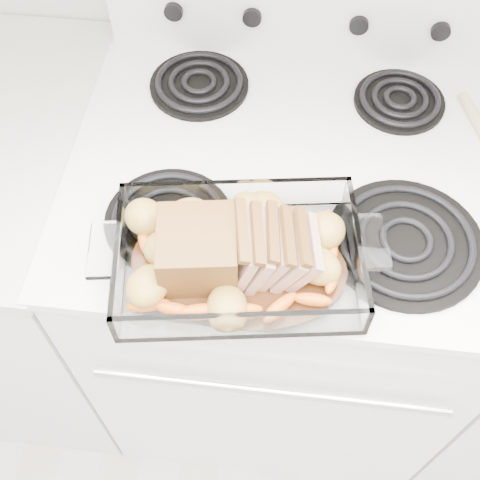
# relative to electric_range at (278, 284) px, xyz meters

# --- Properties ---
(electric_range) EXTENTS (0.78, 0.70, 1.12)m
(electric_range) POSITION_rel_electric_range_xyz_m (0.00, 0.00, 0.00)
(electric_range) COLOR white
(electric_range) RESTS_ON ground
(counter_left) EXTENTS (0.58, 0.68, 0.93)m
(counter_left) POSITION_rel_electric_range_xyz_m (-0.67, -0.00, -0.02)
(counter_left) COLOR white
(counter_left) RESTS_ON ground
(baking_dish) EXTENTS (0.36, 0.24, 0.07)m
(baking_dish) POSITION_rel_electric_range_xyz_m (-0.07, -0.24, 0.48)
(baking_dish) COLOR white
(baking_dish) RESTS_ON electric_range
(pork_roast) EXTENTS (0.23, 0.11, 0.09)m
(pork_roast) POSITION_rel_electric_range_xyz_m (-0.09, -0.24, 0.51)
(pork_roast) COLOR brown
(pork_roast) RESTS_ON baking_dish
(roast_vegetables) EXTENTS (0.39, 0.21, 0.05)m
(roast_vegetables) POSITION_rel_electric_range_xyz_m (-0.07, -0.20, 0.49)
(roast_vegetables) COLOR orange
(roast_vegetables) RESTS_ON baking_dish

